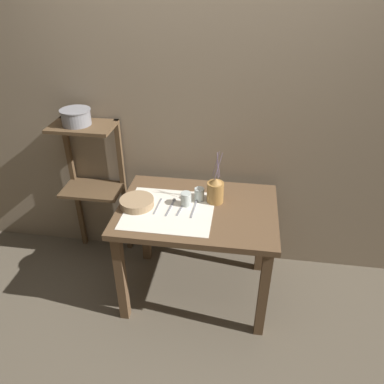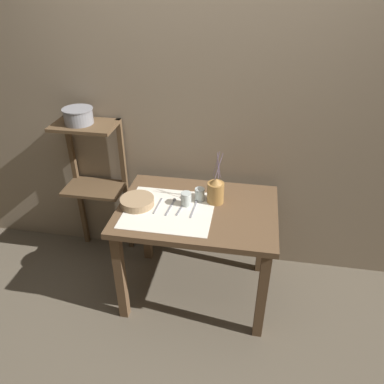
{
  "view_description": "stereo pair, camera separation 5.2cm",
  "coord_description": "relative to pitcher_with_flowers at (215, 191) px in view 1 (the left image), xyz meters",
  "views": [
    {
      "loc": [
        0.26,
        -2.02,
        2.12
      ],
      "look_at": [
        -0.04,
        0.0,
        0.87
      ],
      "focal_mm": 35.0,
      "sensor_mm": 36.0,
      "label": 1
    },
    {
      "loc": [
        0.32,
        -2.01,
        2.12
      ],
      "look_at": [
        -0.04,
        0.0,
        0.87
      ],
      "focal_mm": 35.0,
      "sensor_mm": 36.0,
      "label": 2
    }
  ],
  "objects": [
    {
      "name": "fork_outer",
      "position": [
        -0.37,
        -0.12,
        -0.08
      ],
      "size": [
        0.02,
        0.19,
        0.0
      ],
      "color": "gray",
      "rests_on": "wooden_table"
    },
    {
      "name": "ground_plane",
      "position": [
        -0.11,
        -0.09,
        -0.84
      ],
      "size": [
        12.0,
        12.0,
        0.0
      ],
      "primitive_type": "plane",
      "color": "brown"
    },
    {
      "name": "linen_cloth",
      "position": [
        -0.28,
        -0.15,
        -0.08
      ],
      "size": [
        0.57,
        0.5,
        0.0
      ],
      "color": "silver",
      "rests_on": "wooden_table"
    },
    {
      "name": "fork_inner",
      "position": [
        -0.21,
        -0.11,
        -0.08
      ],
      "size": [
        0.04,
        0.19,
        0.0
      ],
      "color": "gray",
      "rests_on": "wooden_table"
    },
    {
      "name": "spoon_outer",
      "position": [
        -0.28,
        -0.07,
        -0.08
      ],
      "size": [
        0.04,
        0.2,
        0.02
      ],
      "color": "gray",
      "rests_on": "wooden_table"
    },
    {
      "name": "wooden_table",
      "position": [
        -0.11,
        -0.09,
        -0.2
      ],
      "size": [
        1.04,
        0.74,
        0.75
      ],
      "color": "brown",
      "rests_on": "ground_plane"
    },
    {
      "name": "pitcher_with_flowers",
      "position": [
        0.0,
        0.0,
        0.0
      ],
      "size": [
        0.11,
        0.11,
        0.38
      ],
      "color": "olive",
      "rests_on": "wooden_table"
    },
    {
      "name": "metal_pot_large",
      "position": [
        -0.99,
        0.2,
        0.39
      ],
      "size": [
        0.21,
        0.21,
        0.11
      ],
      "color": "gray",
      "rests_on": "wooden_shelf_unit"
    },
    {
      "name": "glass_tumbler_far",
      "position": [
        -0.11,
        0.0,
        -0.04
      ],
      "size": [
        0.07,
        0.07,
        0.09
      ],
      "color": "#B7C1BC",
      "rests_on": "wooden_table"
    },
    {
      "name": "spoon_inner",
      "position": [
        -0.12,
        -0.07,
        -0.08
      ],
      "size": [
        0.03,
        0.2,
        0.02
      ],
      "color": "gray",
      "rests_on": "wooden_table"
    },
    {
      "name": "wooden_shelf_unit",
      "position": [
        -0.96,
        0.24,
        -0.04
      ],
      "size": [
        0.45,
        0.28,
        1.17
      ],
      "color": "brown",
      "rests_on": "ground_plane"
    },
    {
      "name": "knife_center",
      "position": [
        -0.44,
        -0.11,
        -0.08
      ],
      "size": [
        0.03,
        0.19,
        0.0
      ],
      "color": "gray",
      "rests_on": "wooden_table"
    },
    {
      "name": "glass_tumbler_near",
      "position": [
        -0.19,
        -0.07,
        -0.04
      ],
      "size": [
        0.07,
        0.07,
        0.09
      ],
      "color": "#B7C1BC",
      "rests_on": "wooden_table"
    },
    {
      "name": "wooden_bowl",
      "position": [
        -0.5,
        -0.13,
        -0.06
      ],
      "size": [
        0.23,
        0.23,
        0.05
      ],
      "color": "#9E7F5B",
      "rests_on": "wooden_table"
    },
    {
      "name": "stone_wall_back",
      "position": [
        -0.11,
        0.39,
        0.36
      ],
      "size": [
        7.0,
        0.06,
        2.4
      ],
      "color": "gray",
      "rests_on": "ground_plane"
    }
  ]
}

